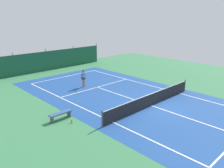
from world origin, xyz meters
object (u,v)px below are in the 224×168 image
at_px(tennis_ball_near_player, 79,101).
at_px(water_bottle, 72,121).
at_px(courtside_bench, 61,114).
at_px(tennis_net, 151,99).
at_px(tennis_ball_midcourt, 139,87).
at_px(tennis_player, 83,77).
at_px(parked_car, 53,58).

bearing_deg(tennis_ball_near_player, water_bottle, -132.23).
bearing_deg(courtside_bench, tennis_net, -23.41).
bearing_deg(courtside_bench, tennis_ball_near_player, 34.06).
height_order(tennis_ball_near_player, tennis_ball_midcourt, same).
distance_m(tennis_player, tennis_ball_midcourt, 5.40).
relative_size(tennis_player, water_bottle, 6.83).
relative_size(tennis_net, tennis_ball_midcourt, 153.33).
bearing_deg(tennis_ball_midcourt, water_bottle, -167.99).
height_order(tennis_player, tennis_ball_near_player, tennis_player).
xyz_separation_m(tennis_ball_midcourt, water_bottle, (-9.04, -1.92, 0.09)).
xyz_separation_m(parked_car, courtside_bench, (-8.74, -16.18, -0.46)).
xyz_separation_m(tennis_net, tennis_ball_midcourt, (2.95, 3.69, -0.48)).
bearing_deg(tennis_ball_near_player, tennis_player, 46.55).
distance_m(tennis_net, parked_car, 19.07).
height_order(tennis_ball_near_player, parked_car, parked_car).
relative_size(tennis_player, parked_car, 0.37).
distance_m(parked_car, water_bottle, 19.15).
relative_size(tennis_ball_midcourt, water_bottle, 0.28).
height_order(tennis_ball_near_player, courtside_bench, courtside_bench).
bearing_deg(water_bottle, courtside_bench, 103.11).
bearing_deg(parked_car, tennis_ball_near_player, 60.37).
bearing_deg(water_bottle, parked_car, 63.59).
xyz_separation_m(tennis_player, tennis_ball_near_player, (-2.61, -2.75, -0.93)).
distance_m(tennis_net, water_bottle, 6.35).
height_order(tennis_player, parked_car, parked_car).
bearing_deg(courtside_bench, water_bottle, -76.89).
bearing_deg(tennis_net, parked_car, 82.69).
bearing_deg(tennis_ball_near_player, tennis_net, -53.22).
xyz_separation_m(tennis_net, tennis_ball_near_player, (-3.48, 4.65, -0.48)).
xyz_separation_m(tennis_ball_midcourt, courtside_bench, (-9.26, -0.96, 0.34)).
height_order(parked_car, water_bottle, parked_car).
height_order(tennis_net, courtside_bench, tennis_net).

